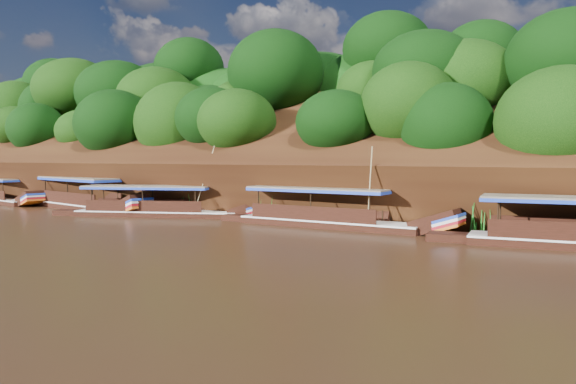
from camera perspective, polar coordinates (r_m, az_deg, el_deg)
name	(u,v)px	position (r m, az deg, el deg)	size (l,w,h in m)	color
ground	(279,249)	(26.06, -0.87, -5.85)	(160.00, 160.00, 0.00)	black
riverbank	(423,186)	(46.75, 13.59, 0.61)	(120.00, 30.06, 19.40)	black
boat_1	(339,219)	(33.83, 5.24, -2.74)	(13.85, 2.69, 5.29)	black
boat_2	(167,210)	(40.76, -12.17, -1.77)	(13.67, 6.60, 5.44)	black
boat_3	(89,203)	(47.28, -19.52, -1.05)	(14.56, 5.19, 3.07)	black
boat_4	(4,198)	(57.41, -26.86, -0.51)	(12.77, 4.47, 2.69)	black
reeds	(311,209)	(35.87, 2.34, -1.78)	(51.34, 2.28, 2.21)	#1D6B1A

